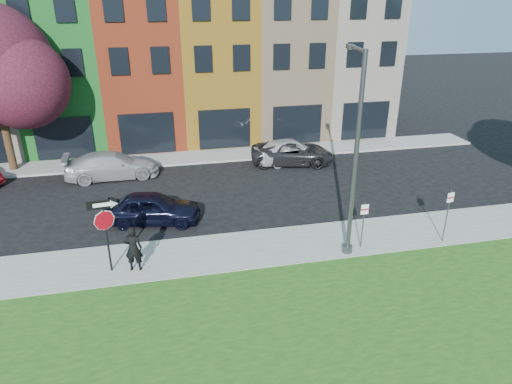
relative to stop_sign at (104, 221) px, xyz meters
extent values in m
plane|color=black|center=(6.43, -2.55, -2.20)|extent=(120.00, 120.00, 0.00)
cube|color=gray|center=(8.43, 0.45, -2.14)|extent=(40.00, 3.00, 0.12)
cube|color=gray|center=(3.43, 12.45, -2.14)|extent=(40.00, 2.40, 0.12)
cube|color=green|center=(-3.57, 18.65, 2.80)|extent=(5.00, 10.00, 10.00)
cube|color=#B73D1E|center=(1.43, 18.65, 2.80)|extent=(5.00, 10.00, 10.00)
cube|color=gold|center=(6.43, 18.65, 2.80)|extent=(5.00, 10.00, 10.00)
cube|color=tan|center=(11.43, 18.65, 2.80)|extent=(5.00, 10.00, 10.00)
cube|color=beige|center=(16.43, 18.65, 2.80)|extent=(5.00, 10.00, 10.00)
cube|color=black|center=(3.93, 13.59, -0.70)|extent=(30.00, 0.12, 2.60)
cylinder|color=black|center=(0.00, 0.02, -0.67)|extent=(0.08, 0.08, 2.84)
cylinder|color=white|center=(0.00, 0.00, 0.04)|extent=(0.79, 0.11, 0.79)
cylinder|color=maroon|center=(0.00, -0.03, 0.04)|extent=(0.75, 0.09, 0.75)
cube|color=black|center=(0.00, 0.00, 0.67)|extent=(1.05, 0.14, 0.34)
cube|color=white|center=(0.00, -0.03, 0.67)|extent=(0.66, 0.09, 0.14)
imported|color=black|center=(0.89, -0.12, -1.18)|extent=(0.79, 0.63, 1.81)
imported|color=black|center=(1.59, 3.91, -1.47)|extent=(3.41, 5.00, 1.48)
imported|color=#A2A2A7|center=(-0.59, 10.09, -1.45)|extent=(2.68, 5.41, 1.50)
imported|color=black|center=(10.09, 10.17, -1.50)|extent=(4.34, 5.98, 1.40)
imported|color=silver|center=(10.04, 10.48, -1.43)|extent=(3.59, 5.23, 1.54)
cylinder|color=#4C4F51|center=(9.22, -0.65, 1.87)|extent=(0.18, 0.18, 7.90)
cylinder|color=#4C4F51|center=(9.22, -0.65, -1.93)|extent=(0.40, 0.40, 0.30)
cylinder|color=#4C4F51|center=(9.39, 0.34, 5.72)|extent=(0.45, 1.99, 0.12)
cube|color=#4C4F51|center=(9.57, 1.42, 5.67)|extent=(0.34, 0.58, 0.16)
cylinder|color=#4C4F51|center=(9.92, -0.41, -1.07)|extent=(0.05, 0.05, 2.02)
cube|color=white|center=(9.92, -0.44, -0.34)|extent=(0.32, 0.02, 0.42)
cube|color=maroon|center=(9.92, -0.46, -0.34)|extent=(0.32, 0.01, 0.06)
cylinder|color=#4C4F51|center=(13.53, -0.65, -0.91)|extent=(0.05, 0.05, 2.35)
cube|color=white|center=(13.53, -0.68, -0.07)|extent=(0.32, 0.06, 0.42)
cube|color=maroon|center=(13.53, -0.70, -0.07)|extent=(0.32, 0.05, 0.06)
cylinder|color=black|center=(-6.44, 12.48, -0.24)|extent=(0.44, 0.44, 3.69)
sphere|color=black|center=(-4.78, 11.48, 3.10)|extent=(4.97, 4.97, 4.97)
camera|label=1|loc=(2.22, -15.42, 7.55)|focal=32.00mm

